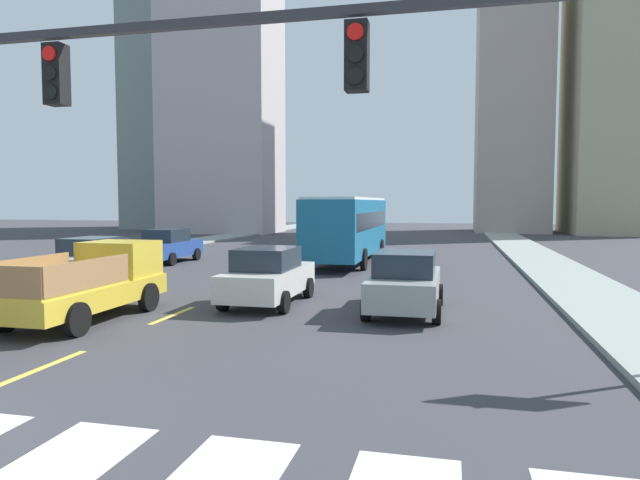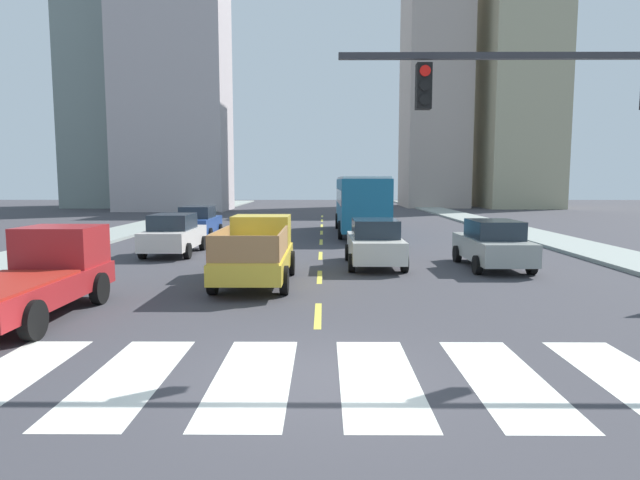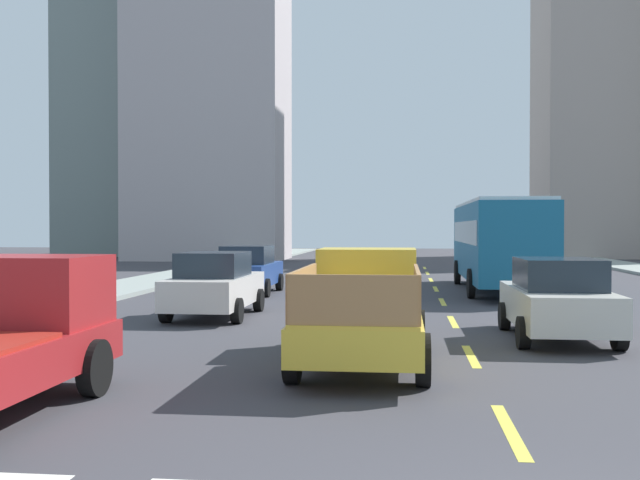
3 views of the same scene
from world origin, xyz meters
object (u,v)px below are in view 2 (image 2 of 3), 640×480
(pickup_dark, at_px, (37,275))
(city_bus, at_px, (360,201))
(pickup_stakebed, at_px, (257,251))
(sedan_mid, at_px, (493,244))
(sedan_near_right, at_px, (174,234))
(sedan_far, at_px, (375,243))
(sedan_near_left, at_px, (198,222))

(pickup_dark, height_order, city_bus, city_bus)
(pickup_stakebed, bearing_deg, sedan_mid, 15.03)
(sedan_mid, bearing_deg, pickup_stakebed, -159.60)
(city_bus, distance_m, sedan_near_right, 12.35)
(sedan_far, height_order, sedan_near_right, same)
(pickup_stakebed, bearing_deg, sedan_far, 34.71)
(sedan_far, xyz_separation_m, sedan_near_right, (-8.18, 3.09, 0.00))
(pickup_stakebed, bearing_deg, pickup_dark, -140.06)
(pickup_stakebed, xyz_separation_m, pickup_dark, (-4.58, -4.21, -0.02))
(pickup_dark, height_order, sedan_near_right, pickup_dark)
(sedan_near_right, bearing_deg, pickup_dark, -90.59)
(pickup_stakebed, xyz_separation_m, sedan_near_right, (-4.27, 6.07, -0.08))
(pickup_stakebed, xyz_separation_m, sedan_mid, (8.07, 2.57, -0.08))
(sedan_near_left, bearing_deg, sedan_near_right, -84.52)
(pickup_stakebed, relative_size, sedan_far, 1.18)
(sedan_mid, bearing_deg, pickup_dark, -149.08)
(sedan_near_left, bearing_deg, sedan_mid, -38.18)
(pickup_dark, distance_m, sedan_near_left, 17.21)
(pickup_dark, distance_m, sedan_near_right, 10.28)
(sedan_near_right, bearing_deg, sedan_far, -19.54)
(city_bus, distance_m, sedan_far, 12.07)
(sedan_near_right, distance_m, sedan_mid, 12.83)
(pickup_stakebed, height_order, sedan_near_right, pickup_stakebed)
(pickup_dark, xyz_separation_m, sedan_mid, (12.65, 6.78, -0.06))
(city_bus, bearing_deg, sedan_mid, -72.60)
(sedan_mid, bearing_deg, city_bus, 110.10)
(sedan_near_right, bearing_deg, city_bus, 47.69)
(city_bus, height_order, sedan_mid, city_bus)
(sedan_near_left, bearing_deg, pickup_dark, -88.38)
(sedan_far, distance_m, sedan_mid, 4.18)
(pickup_dark, distance_m, sedan_far, 11.13)
(sedan_far, bearing_deg, sedan_near_right, 161.01)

